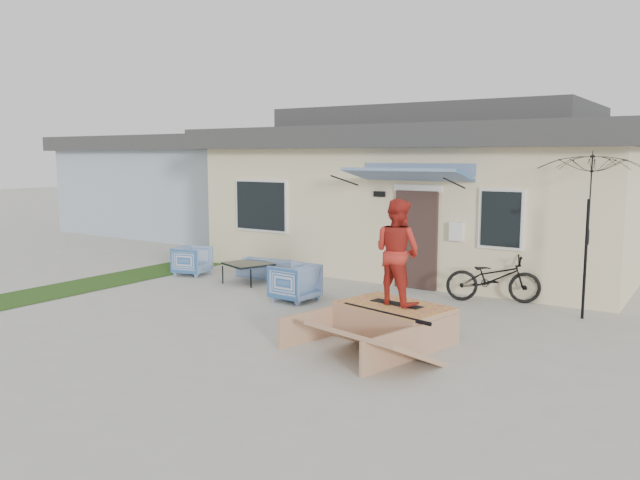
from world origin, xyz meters
The scene contains 13 objects.
ground centered at (0.00, 0.00, 0.00)m, with size 90.00×90.00×0.00m, color #ACAA9E.
grass_strip centered at (-5.20, 2.00, 0.00)m, with size 1.40×8.00×0.01m, color #214314.
house centered at (0.00, 7.99, 1.94)m, with size 10.80×8.49×4.10m.
neighbor_house centered at (-10.50, 10.00, 1.78)m, with size 8.60×7.60×3.50m.
loveseat centered at (-2.31, 3.76, 0.32)m, with size 1.65×0.48×0.64m, color #1E508E.
armchair_left centered at (-4.13, 2.98, 0.38)m, with size 0.74×0.69×0.76m, color #1E508E.
armchair_right centered at (-0.50, 2.11, 0.41)m, with size 0.79×0.74×0.81m, color #1E508E.
coffee_table centered at (-2.41, 2.99, 0.22)m, with size 0.91×0.91×0.45m, color black.
bicycle centered at (2.78, 4.16, 0.57)m, with size 0.63×1.80×1.15m, color black.
patio_umbrella centered at (4.51, 3.77, 1.75)m, with size 2.15×2.05×2.20m.
skate_ramp centered at (2.32, 0.81, 0.27)m, with size 1.63×2.17×0.54m, color #A87857, non-canonical shape.
skateboard centered at (2.33, 0.86, 0.57)m, with size 0.87×0.22×0.05m, color black.
skater centered at (2.33, 0.86, 1.41)m, with size 0.79×0.61×1.63m, color #B2271E.
Camera 1 is at (6.59, -7.75, 2.84)m, focal length 35.40 mm.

